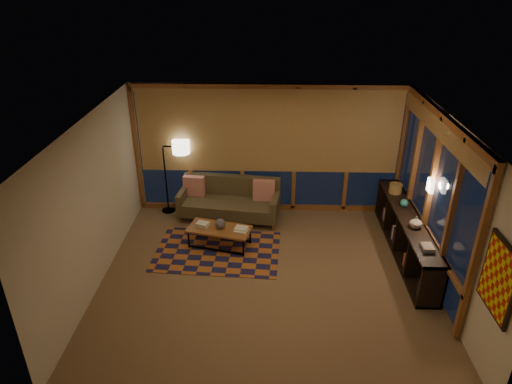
{
  "coord_description": "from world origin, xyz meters",
  "views": [
    {
      "loc": [
        0.02,
        -6.24,
        4.72
      ],
      "look_at": [
        -0.2,
        0.67,
        1.28
      ],
      "focal_mm": 32.0,
      "sensor_mm": 36.0,
      "label": 1
    }
  ],
  "objects_px": {
    "coffee_table": "(220,237)",
    "bookshelf": "(406,235)",
    "sofa": "(229,201)",
    "floor_lamp": "(165,176)"
  },
  "relations": [
    {
      "from": "coffee_table",
      "to": "bookshelf",
      "type": "height_order",
      "value": "bookshelf"
    },
    {
      "from": "coffee_table",
      "to": "floor_lamp",
      "type": "relative_size",
      "value": 0.71
    },
    {
      "from": "sofa",
      "to": "coffee_table",
      "type": "relative_size",
      "value": 1.75
    },
    {
      "from": "sofa",
      "to": "bookshelf",
      "type": "xyz_separation_m",
      "value": [
        3.28,
        -1.18,
        -0.03
      ]
    },
    {
      "from": "sofa",
      "to": "coffee_table",
      "type": "distance_m",
      "value": 1.07
    },
    {
      "from": "coffee_table",
      "to": "bookshelf",
      "type": "xyz_separation_m",
      "value": [
        3.37,
        -0.14,
        0.19
      ]
    },
    {
      "from": "bookshelf",
      "to": "floor_lamp",
      "type": "bearing_deg",
      "value": 162.29
    },
    {
      "from": "floor_lamp",
      "to": "bookshelf",
      "type": "height_order",
      "value": "floor_lamp"
    },
    {
      "from": "sofa",
      "to": "floor_lamp",
      "type": "distance_m",
      "value": 1.42
    },
    {
      "from": "floor_lamp",
      "to": "sofa",
      "type": "bearing_deg",
      "value": -9.79
    }
  ]
}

